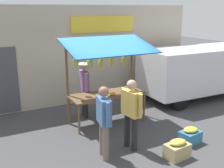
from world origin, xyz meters
The scene contains 9 objects.
ground_plane centered at (0.00, 0.00, 0.00)m, with size 40.00×40.00×0.00m, color #424244.
street_backdrop centered at (0.05, -2.20, 1.70)m, with size 9.00×0.30×3.40m.
market_stall centered at (-0.03, -0.03, 1.54)m, with size 2.50×1.46×2.50m.
vendor_with_sunhat centered at (0.40, -0.75, 1.02)m, with size 0.44×0.71×1.72m.
shopper_in_striped_shirt centered at (0.22, 1.69, 1.00)m, with size 0.29×0.72×1.71m.
shopper_with_shopping_bag centered at (0.97, 1.77, 0.97)m, with size 0.30×0.70×1.67m.
parked_van centered at (-3.98, -0.61, 1.12)m, with size 4.44×1.95×1.88m.
produce_crate_near centered at (-0.47, 2.57, 0.21)m, with size 0.59×0.43×0.45m.
produce_crate_side centered at (-1.25, 2.15, 0.19)m, with size 0.57×0.45×0.42m.
Camera 1 is at (3.45, 6.87, 3.28)m, focal length 44.40 mm.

